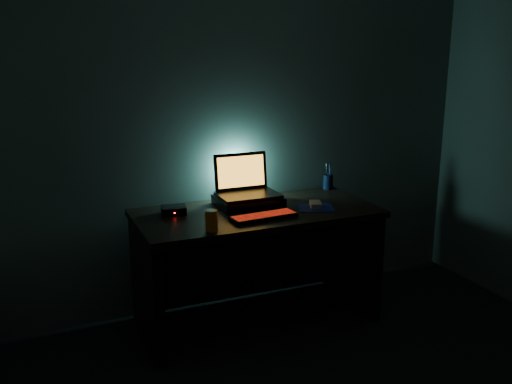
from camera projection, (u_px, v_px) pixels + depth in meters
room at (441, 195)px, 1.97m from camera, size 3.50×4.00×2.50m
desk at (254, 247)px, 3.65m from camera, size 1.50×0.70×0.75m
riser at (248, 201)px, 3.64m from camera, size 0.40×0.30×0.06m
laptop at (245, 185)px, 3.66m from camera, size 0.38×0.28×0.26m
keyboard at (264, 216)px, 3.37m from camera, size 0.41×0.16×0.02m
mousepad at (315, 208)px, 3.59m from camera, size 0.28×0.26×0.00m
mouse at (315, 205)px, 3.59m from camera, size 0.10×0.13×0.03m
pen_cup at (328, 182)px, 4.05m from camera, size 0.07×0.07×0.10m
juice_glass at (212, 221)px, 3.14m from camera, size 0.07×0.07×0.12m
router at (174, 210)px, 3.46m from camera, size 0.16×0.14×0.05m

